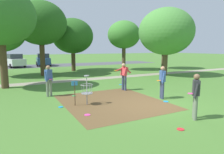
# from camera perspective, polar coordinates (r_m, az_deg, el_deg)

# --- Properties ---
(ground_plane) EXTENTS (160.00, 160.00, 0.00)m
(ground_plane) POSITION_cam_1_polar(r_m,az_deg,el_deg) (9.69, 11.93, -7.70)
(ground_plane) COLOR #47752D
(dirt_tee_pad) EXTENTS (4.66, 5.32, 0.01)m
(dirt_tee_pad) POSITION_cam_1_polar(r_m,az_deg,el_deg) (9.94, 0.15, -7.09)
(dirt_tee_pad) COLOR brown
(dirt_tee_pad) RESTS_ON ground
(disc_golf_basket) EXTENTS (0.98, 0.58, 1.39)m
(disc_golf_basket) POSITION_cam_1_polar(r_m,az_deg,el_deg) (9.37, -7.57, -3.39)
(disc_golf_basket) COLOR #9E9EA3
(disc_golf_basket) RESTS_ON ground
(player_foreground_watching) EXTENTS (0.45, 0.46, 1.71)m
(player_foreground_watching) POSITION_cam_1_polar(r_m,az_deg,el_deg) (7.99, 22.78, -4.45)
(player_foreground_watching) COLOR slate
(player_foreground_watching) RESTS_ON ground
(player_throwing) EXTENTS (0.49, 0.45, 1.71)m
(player_throwing) POSITION_cam_1_polar(r_m,az_deg,el_deg) (11.42, -17.61, -0.53)
(player_throwing) COLOR slate
(player_throwing) RESTS_ON ground
(player_waiting_left) EXTENTS (1.17, 0.44, 1.71)m
(player_waiting_left) POSITION_cam_1_polar(r_m,az_deg,el_deg) (12.47, 3.43, 0.64)
(player_waiting_left) COLOR #384260
(player_waiting_left) RESTS_ON ground
(player_waiting_right) EXTENTS (0.45, 0.50, 1.71)m
(player_waiting_right) POSITION_cam_1_polar(r_m,az_deg,el_deg) (10.68, 14.15, -0.97)
(player_waiting_right) COLOR #384260
(player_waiting_right) RESTS_ON ground
(frisbee_near_basket) EXTENTS (0.25, 0.25, 0.02)m
(frisbee_near_basket) POSITION_cam_1_polar(r_m,az_deg,el_deg) (10.32, 15.13, -6.77)
(frisbee_near_basket) COLOR #1E93DB
(frisbee_near_basket) RESTS_ON ground
(frisbee_by_tee) EXTENTS (0.25, 0.25, 0.02)m
(frisbee_by_tee) POSITION_cam_1_polar(r_m,az_deg,el_deg) (8.12, -7.05, -10.68)
(frisbee_by_tee) COLOR #E53D99
(frisbee_by_tee) RESTS_ON ground
(frisbee_mid_grass) EXTENTS (0.22, 0.22, 0.02)m
(frisbee_mid_grass) POSITION_cam_1_polar(r_m,az_deg,el_deg) (14.51, 2.49, -2.17)
(frisbee_mid_grass) COLOR #1E93DB
(frisbee_mid_grass) RESTS_ON ground
(frisbee_far_left) EXTENTS (0.24, 0.24, 0.02)m
(frisbee_far_left) POSITION_cam_1_polar(r_m,az_deg,el_deg) (7.10, 18.98, -13.93)
(frisbee_far_left) COLOR red
(frisbee_far_left) RESTS_ON ground
(frisbee_far_right) EXTENTS (0.22, 0.22, 0.02)m
(frisbee_far_right) POSITION_cam_1_polar(r_m,az_deg,el_deg) (9.36, -14.43, -8.30)
(frisbee_far_right) COLOR #1E93DB
(frisbee_far_right) RESTS_ON ground
(frisbee_scattered_a) EXTENTS (0.21, 0.21, 0.02)m
(frisbee_scattered_a) POSITION_cam_1_polar(r_m,az_deg,el_deg) (11.32, -10.81, -5.30)
(frisbee_scattered_a) COLOR green
(frisbee_scattered_a) RESTS_ON ground
(tree_near_left) EXTENTS (4.85, 4.85, 7.04)m
(tree_near_left) POSITION_cam_1_polar(r_m,az_deg,el_deg) (20.57, -19.67, 14.25)
(tree_near_left) COLOR #4C3823
(tree_near_left) RESTS_ON ground
(tree_near_right) EXTENTS (3.86, 3.86, 5.85)m
(tree_near_right) POSITION_cam_1_polar(r_m,az_deg,el_deg) (24.21, 3.43, 11.91)
(tree_near_right) COLOR brown
(tree_near_right) RESTS_ON ground
(tree_mid_left) EXTENTS (5.18, 5.18, 6.39)m
(tree_mid_left) POSITION_cam_1_polar(r_m,az_deg,el_deg) (20.01, 15.19, 12.38)
(tree_mid_left) COLOR brown
(tree_mid_left) RESTS_ON ground
(tree_mid_center) EXTENTS (4.67, 4.67, 5.99)m
(tree_mid_center) POSITION_cam_1_polar(r_m,az_deg,el_deg) (23.70, -11.14, 11.38)
(tree_mid_center) COLOR #4C3823
(tree_mid_center) RESTS_ON ground
(tree_mid_right) EXTENTS (4.09, 4.09, 6.19)m
(tree_mid_right) POSITION_cam_1_polar(r_m,az_deg,el_deg) (26.43, 14.69, 11.88)
(tree_mid_right) COLOR brown
(tree_mid_right) RESTS_ON ground
(tree_far_left) EXTENTS (4.41, 4.41, 6.56)m
(tree_far_left) POSITION_cam_1_polar(r_m,az_deg,el_deg) (14.97, -29.38, 14.98)
(tree_far_left) COLOR #4C3823
(tree_far_left) RESTS_ON ground
(tree_far_center) EXTENTS (4.48, 4.48, 6.10)m
(tree_far_center) POSITION_cam_1_polar(r_m,az_deg,el_deg) (20.97, -29.35, 11.42)
(tree_far_center) COLOR brown
(tree_far_center) RESTS_ON ground
(parking_lot_strip) EXTENTS (36.00, 6.00, 0.01)m
(parking_lot_strip) POSITION_cam_1_polar(r_m,az_deg,el_deg) (32.03, -16.84, 3.19)
(parking_lot_strip) COLOR #4C4C51
(parking_lot_strip) RESTS_ON ground
(parked_car_leftmost) EXTENTS (2.79, 4.52, 1.84)m
(parked_car_leftmost) POSITION_cam_1_polar(r_m,az_deg,el_deg) (30.86, -26.08, 4.24)
(parked_car_leftmost) COLOR silver
(parked_car_leftmost) RESTS_ON ground
(parked_car_center_left) EXTENTS (2.26, 4.34, 1.84)m
(parked_car_center_left) POSITION_cam_1_polar(r_m,az_deg,el_deg) (31.66, -19.04, 4.71)
(parked_car_center_left) COLOR #2D4784
(parked_car_center_left) RESTS_ON ground
(gravel_path) EXTENTS (40.00, 1.31, 0.00)m
(gravel_path) POSITION_cam_1_polar(r_m,az_deg,el_deg) (17.15, -6.90, -0.63)
(gravel_path) COLOR gray
(gravel_path) RESTS_ON ground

